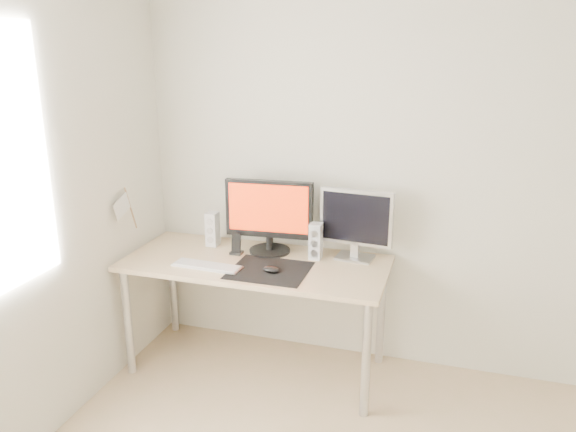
# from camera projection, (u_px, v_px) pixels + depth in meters

# --- Properties ---
(wall_back) EXTENTS (3.50, 0.00, 3.50)m
(wall_back) POSITION_uv_depth(u_px,v_px,m) (422.00, 175.00, 3.34)
(wall_back) COLOR white
(wall_back) RESTS_ON ground
(mousepad) EXTENTS (0.45, 0.40, 0.00)m
(mousepad) POSITION_uv_depth(u_px,v_px,m) (270.00, 270.00, 3.27)
(mousepad) COLOR black
(mousepad) RESTS_ON desk
(mouse) EXTENTS (0.10, 0.06, 0.04)m
(mouse) POSITION_uv_depth(u_px,v_px,m) (271.00, 269.00, 3.23)
(mouse) COLOR black
(mouse) RESTS_ON mousepad
(desk) EXTENTS (1.60, 0.70, 0.73)m
(desk) POSITION_uv_depth(u_px,v_px,m) (256.00, 273.00, 3.43)
(desk) COLOR #D1B587
(desk) RESTS_ON ground
(main_monitor) EXTENTS (0.55, 0.28, 0.47)m
(main_monitor) POSITION_uv_depth(u_px,v_px,m) (269.00, 214.00, 3.48)
(main_monitor) COLOR black
(main_monitor) RESTS_ON desk
(second_monitor) EXTENTS (0.45, 0.18, 0.43)m
(second_monitor) POSITION_uv_depth(u_px,v_px,m) (356.00, 221.00, 3.38)
(second_monitor) COLOR #B3B4B6
(second_monitor) RESTS_ON desk
(speaker_left) EXTENTS (0.07, 0.09, 0.23)m
(speaker_left) POSITION_uv_depth(u_px,v_px,m) (212.00, 229.00, 3.64)
(speaker_left) COLOR white
(speaker_left) RESTS_ON desk
(speaker_right) EXTENTS (0.07, 0.09, 0.23)m
(speaker_right) POSITION_uv_depth(u_px,v_px,m) (316.00, 241.00, 3.42)
(speaker_right) COLOR silver
(speaker_right) RESTS_ON desk
(keyboard) EXTENTS (0.43, 0.14, 0.02)m
(keyboard) POSITION_uv_depth(u_px,v_px,m) (207.00, 266.00, 3.32)
(keyboard) COLOR silver
(keyboard) RESTS_ON desk
(phone_dock) EXTENTS (0.07, 0.06, 0.13)m
(phone_dock) POSITION_uv_depth(u_px,v_px,m) (236.00, 248.00, 3.51)
(phone_dock) COLOR black
(phone_dock) RESTS_ON desk
(pennant) EXTENTS (0.01, 0.23, 0.29)m
(pennant) POSITION_uv_depth(u_px,v_px,m) (125.00, 207.00, 3.41)
(pennant) COLOR #A57F54
(pennant) RESTS_ON wall_left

